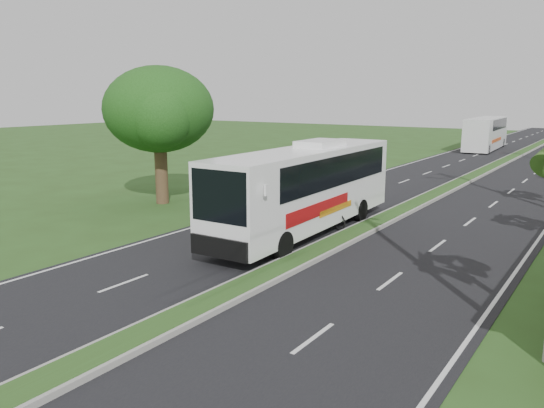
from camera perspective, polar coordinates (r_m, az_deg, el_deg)
The scene contains 8 objects.
ground at distance 15.48m, azimuth -7.05°, elevation -11.01°, with size 180.00×180.00×0.00m, color #2A481A.
road_asphalt at distance 32.66m, azimuth 16.71°, elevation 0.65°, with size 14.00×160.00×0.02m, color black.
median_strip at distance 32.64m, azimuth 16.72°, elevation 0.81°, with size 1.20×160.00×0.18m.
lane_edge_left at distance 35.20m, azimuth 6.28°, elevation 1.81°, with size 0.12×160.00×0.01m, color silver.
shade_tree at distance 29.95m, azimuth -12.20°, elevation 9.60°, with size 6.30×6.00×7.54m.
coach_bus_main at distance 23.07m, azimuth 3.81°, elevation 2.23°, with size 2.96×12.39×3.98m.
coach_bus_far at distance 64.24m, azimuth 22.05°, elevation 7.24°, with size 3.22×12.23×3.53m.
motorcyclist at distance 24.08m, azimuth 6.22°, elevation -0.89°, with size 2.05×1.11×2.15m.
Camera 1 is at (9.52, -10.67, 5.92)m, focal length 35.00 mm.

